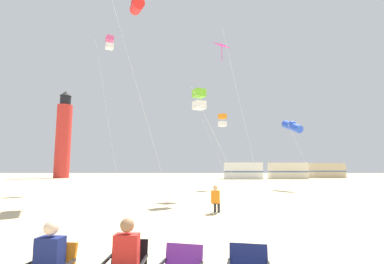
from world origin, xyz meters
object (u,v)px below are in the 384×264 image
object	(u,v)px
kite_flyer_standing	(216,198)
rv_van_white	(243,171)
kite_box_orange	(222,120)
spectator_orange_chair	(45,264)
kite_tube_blue	(292,126)
spectator_black_chair	(125,260)
kite_diamond_magenta	(223,51)
rv_van_tan	(327,171)
lighthouse_distant	(63,137)
kite_box_lime	(199,99)
kite_tube_scarlet	(137,6)
rv_van_cream	(288,171)
kite_box_rainbow	(110,43)

from	to	relation	value
kite_flyer_standing	rv_van_white	size ratio (longest dim) A/B	0.18
kite_flyer_standing	kite_box_orange	xyz separation A→B (m)	(1.62, 13.68, 5.61)
spectator_orange_chair	kite_tube_blue	world-z (taller)	kite_tube_blue
spectator_black_chair	kite_tube_blue	size ratio (longest dim) A/B	0.18
spectator_black_chair	kite_diamond_magenta	bearing A→B (deg)	79.94
spectator_orange_chair	rv_van_tan	size ratio (longest dim) A/B	0.18
lighthouse_distant	kite_tube_blue	bearing A→B (deg)	-39.43
kite_box_lime	kite_tube_blue	bearing A→B (deg)	49.52
kite_flyer_standing	rv_van_tan	distance (m)	50.05
kite_diamond_magenta	kite_tube_blue	distance (m)	10.15
spectator_black_chair	kite_tube_scarlet	xyz separation A→B (m)	(-2.71, 12.61, 11.35)
spectator_orange_chair	kite_tube_blue	distance (m)	24.94
kite_box_orange	rv_van_cream	distance (m)	28.46
kite_flyer_standing	kite_box_orange	bearing A→B (deg)	-83.50
spectator_black_chair	kite_box_lime	size ratio (longest dim) A/B	0.18
kite_tube_blue	rv_van_tan	size ratio (longest dim) A/B	0.97
kite_box_rainbow	lighthouse_distant	size ratio (longest dim) A/B	0.80
rv_van_tan	spectator_black_chair	bearing A→B (deg)	-119.59
spectator_black_chair	rv_van_white	xyz separation A→B (m)	(9.09, 45.44, 0.78)
spectator_orange_chair	rv_van_cream	world-z (taller)	rv_van_cream
lighthouse_distant	rv_van_white	world-z (taller)	lighthouse_distant
kite_tube_scarlet	spectator_black_chair	bearing A→B (deg)	-77.88
rv_van_white	kite_box_rainbow	bearing A→B (deg)	-119.88
spectator_black_chair	kite_tube_blue	xyz separation A→B (m)	(9.77, 21.74, 5.05)
kite_box_orange	lighthouse_distant	bearing A→B (deg)	134.75
lighthouse_distant	rv_van_white	bearing A→B (deg)	-7.45
kite_tube_blue	rv_van_cream	distance (m)	25.96
lighthouse_distant	rv_van_cream	distance (m)	42.06
spectator_orange_chair	kite_tube_blue	bearing A→B (deg)	70.40
kite_flyer_standing	kite_box_orange	distance (m)	14.88
kite_box_orange	kite_box_lime	distance (m)	10.35
kite_box_lime	kite_tube_blue	xyz separation A→B (m)	(8.59, 10.07, -0.06)
kite_tube_scarlet	rv_van_tan	bearing A→B (deg)	53.49
kite_box_rainbow	rv_van_cream	size ratio (longest dim) A/B	2.06
kite_box_lime	lighthouse_distant	xyz separation A→B (m)	(-25.56, 38.15, 2.11)
kite_tube_blue	rv_van_cream	xyz separation A→B (m)	(7.26, 24.56, -4.28)
kite_box_orange	lighthouse_distant	size ratio (longest dim) A/B	0.41
kite_tube_scarlet	lighthouse_distant	world-z (taller)	lighthouse_distant
spectator_black_chair	kite_diamond_magenta	xyz separation A→B (m)	(2.99, 15.77, 9.69)
spectator_black_chair	rv_van_white	distance (m)	46.35
kite_box_lime	rv_van_tan	world-z (taller)	kite_box_lime
kite_tube_scarlet	kite_tube_blue	size ratio (longest dim) A/B	1.99
kite_diamond_magenta	kite_box_orange	size ratio (longest dim) A/B	1.62
kite_diamond_magenta	kite_box_lime	world-z (taller)	kite_diamond_magenta
spectator_orange_chair	rv_van_white	distance (m)	46.74
kite_flyer_standing	rv_van_white	world-z (taller)	rv_van_white
rv_van_cream	spectator_black_chair	bearing A→B (deg)	-108.66
kite_tube_blue	kite_diamond_magenta	bearing A→B (deg)	-138.59
spectator_orange_chair	kite_box_orange	bearing A→B (deg)	85.15
kite_tube_blue	rv_van_cream	world-z (taller)	kite_tube_blue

